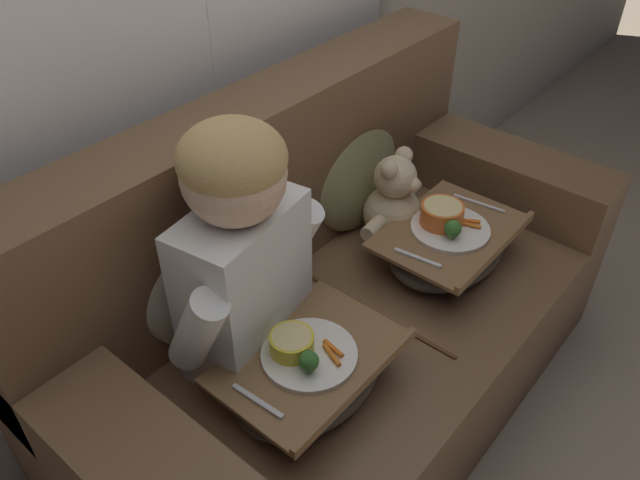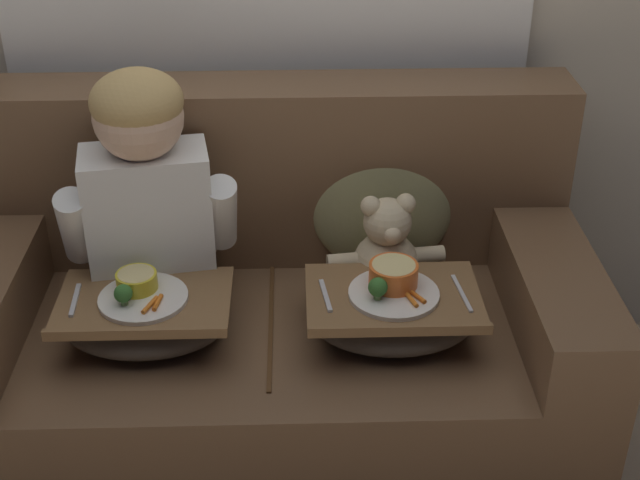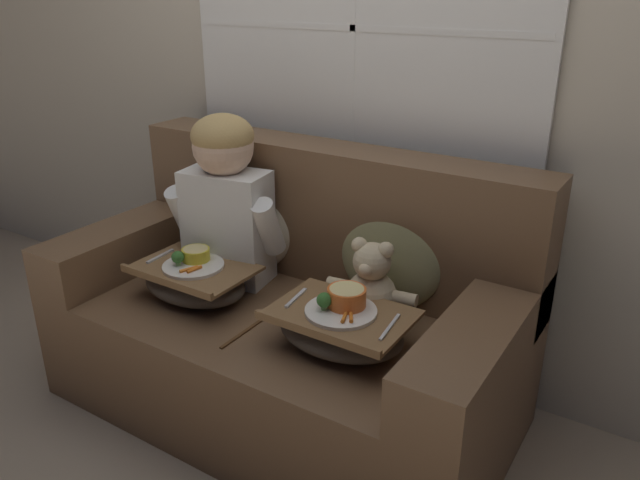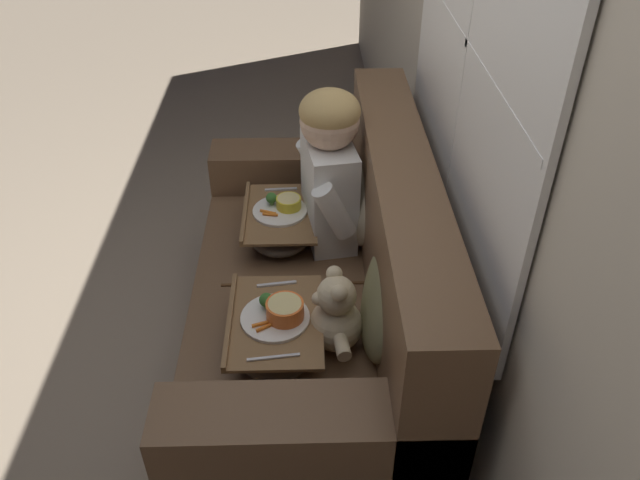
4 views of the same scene
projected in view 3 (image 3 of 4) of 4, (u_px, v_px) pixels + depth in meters
The scene contains 9 objects.
ground_plane at pixel (284, 405), 2.49m from camera, with size 14.00×14.00×0.00m, color tan.
wall_back_with_window at pixel (359, 54), 2.42m from camera, with size 8.00×0.08×2.60m.
couch at pixel (293, 321), 2.41m from camera, with size 1.73×0.90×0.99m.
throw_pillow_behind_child at pixel (253, 219), 2.60m from camera, with size 0.43×0.21×0.45m.
throw_pillow_behind_teddy at pixel (393, 252), 2.28m from camera, with size 0.43×0.21×0.44m.
child_figure at pixel (226, 192), 2.41m from camera, with size 0.49×0.26×0.67m.
teddy_bear at pixel (371, 287), 2.18m from camera, with size 0.34×0.24×0.31m.
lap_tray_child at pixel (194, 280), 2.37m from camera, with size 0.45×0.31×0.19m.
lap_tray_teddy at pixel (341, 327), 2.05m from camera, with size 0.45×0.32×0.20m.
Camera 3 is at (1.22, -1.65, 1.57)m, focal length 35.00 mm.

